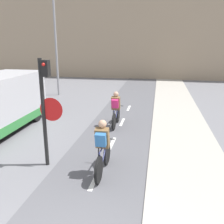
% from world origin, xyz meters
% --- Properties ---
extents(building_row_background, '(60.00, 5.20, 9.46)m').
position_xyz_m(building_row_background, '(0.00, 24.44, 4.74)').
color(building_row_background, gray).
rests_on(building_row_background, ground_plane).
extents(traffic_light_pole, '(0.67, 0.25, 3.13)m').
position_xyz_m(traffic_light_pole, '(-1.53, 3.60, 1.94)').
color(traffic_light_pole, black).
rests_on(traffic_light_pole, ground_plane).
extents(street_lamp_far, '(0.36, 0.36, 7.50)m').
position_xyz_m(street_lamp_far, '(-5.18, 13.23, 4.53)').
color(street_lamp_far, gray).
rests_on(street_lamp_far, ground_plane).
extents(cyclist_near, '(0.46, 1.78, 1.56)m').
position_xyz_m(cyclist_near, '(0.13, 3.39, 0.73)').
color(cyclist_near, black).
rests_on(cyclist_near, ground_plane).
extents(cyclist_far, '(0.46, 1.74, 1.53)m').
position_xyz_m(cyclist_far, '(-0.20, 7.44, 0.72)').
color(cyclist_far, black).
rests_on(cyclist_far, ground_plane).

